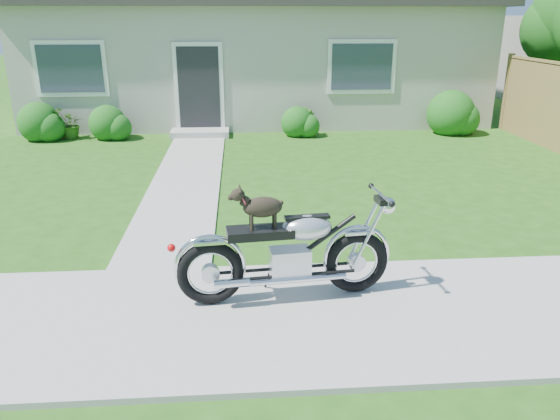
% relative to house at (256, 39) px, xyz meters
% --- Properties ---
extents(ground, '(80.00, 80.00, 0.00)m').
position_rel_house_xyz_m(ground, '(0.00, -11.99, -2.16)').
color(ground, '#235114').
rests_on(ground, ground).
extents(sidewalk, '(24.00, 2.20, 0.04)m').
position_rel_house_xyz_m(sidewalk, '(0.00, -11.99, -2.14)').
color(sidewalk, '#9E9B93').
rests_on(sidewalk, ground).
extents(walkway, '(1.20, 8.00, 0.03)m').
position_rel_house_xyz_m(walkway, '(-1.50, -6.99, -2.14)').
color(walkway, '#9E9B93').
rests_on(walkway, ground).
extents(house, '(12.60, 7.03, 4.50)m').
position_rel_house_xyz_m(house, '(0.00, 0.00, 0.00)').
color(house, '#B7B1A5').
rests_on(house, ground).
extents(shrub_row, '(11.00, 1.17, 1.17)m').
position_rel_house_xyz_m(shrub_row, '(0.18, -3.49, -1.73)').
color(shrub_row, '#1B5817').
rests_on(shrub_row, ground).
extents(potted_plant_left, '(0.70, 0.76, 0.72)m').
position_rel_house_xyz_m(potted_plant_left, '(-4.56, -3.44, -1.80)').
color(potted_plant_left, '#2A5516').
rests_on(potted_plant_left, ground).
extents(potted_plant_right, '(0.53, 0.53, 0.69)m').
position_rel_house_xyz_m(potted_plant_right, '(1.15, -3.44, -1.81)').
color(potted_plant_right, '#35691D').
rests_on(potted_plant_right, ground).
extents(motorcycle_with_dog, '(2.22, 0.61, 1.19)m').
position_rel_house_xyz_m(motorcycle_with_dog, '(-0.07, -11.68, -1.60)').
color(motorcycle_with_dog, black).
rests_on(motorcycle_with_dog, sidewalk).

